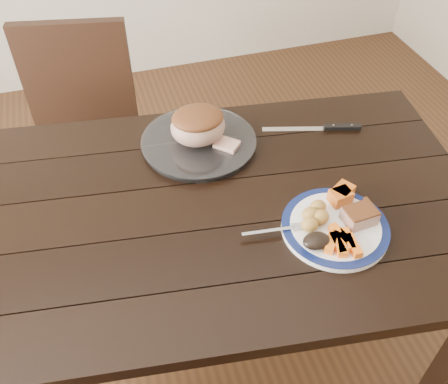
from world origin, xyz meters
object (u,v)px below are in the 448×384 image
object	(u,v)px
dinner_plate	(335,228)
serving_platter	(199,143)
fork	(281,230)
chair_far	(84,132)
pork_slice	(359,216)
dining_table	(196,228)
carving_knife	(330,128)
roast_joint	(198,127)

from	to	relation	value
dinner_plate	serving_platter	size ratio (longest dim) A/B	0.81
fork	chair_far	bearing A→B (deg)	123.97
pork_slice	dining_table	bearing A→B (deg)	153.39
dining_table	chair_far	xyz separation A→B (m)	(-0.27, 0.74, -0.13)
chair_far	serving_platter	distance (m)	0.64
dining_table	carving_knife	bearing A→B (deg)	22.02
dining_table	pork_slice	xyz separation A→B (m)	(0.39, -0.20, 0.13)
roast_joint	fork	bearing A→B (deg)	-75.60
pork_slice	dinner_plate	bearing A→B (deg)	175.24
serving_platter	fork	world-z (taller)	fork
pork_slice	carving_knife	xyz separation A→B (m)	(0.12, 0.40, -0.03)
fork	pork_slice	bearing A→B (deg)	-1.74
roast_joint	pork_slice	bearing A→B (deg)	-55.15
serving_platter	fork	distance (m)	0.43
serving_platter	fork	size ratio (longest dim) A/B	1.96
dinner_plate	carving_knife	bearing A→B (deg)	65.93
serving_platter	roast_joint	distance (m)	0.06
carving_knife	pork_slice	bearing A→B (deg)	-90.04
dinner_plate	pork_slice	distance (m)	0.07
serving_platter	pork_slice	bearing A→B (deg)	-55.15
dining_table	dinner_plate	xyz separation A→B (m)	(0.33, -0.19, 0.10)
roast_joint	dining_table	bearing A→B (deg)	-107.80
dining_table	pork_slice	bearing A→B (deg)	-26.61
dining_table	fork	size ratio (longest dim) A/B	9.56
dinner_plate	pork_slice	xyz separation A→B (m)	(0.06, -0.01, 0.03)
chair_far	carving_knife	bearing A→B (deg)	157.43
dinner_plate	serving_platter	distance (m)	0.51
dining_table	dinner_plate	distance (m)	0.40
dining_table	carving_knife	world-z (taller)	carving_knife
dinner_plate	roast_joint	size ratio (longest dim) A/B	1.67
dinner_plate	carving_knife	world-z (taller)	dinner_plate
chair_far	carving_knife	size ratio (longest dim) A/B	2.97
dining_table	pork_slice	distance (m)	0.46
carving_knife	fork	bearing A→B (deg)	-114.88
chair_far	carving_knife	xyz separation A→B (m)	(0.78, -0.53, 0.23)
serving_platter	pork_slice	xyz separation A→B (m)	(0.31, -0.45, 0.03)
roast_joint	carving_knife	bearing A→B (deg)	-6.15
chair_far	dinner_plate	size ratio (longest dim) A/B	3.30
chair_far	pork_slice	world-z (taller)	chair_far
chair_far	fork	size ratio (longest dim) A/B	5.21
dining_table	serving_platter	distance (m)	0.28
chair_far	dinner_plate	xyz separation A→B (m)	(0.60, -0.93, 0.23)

